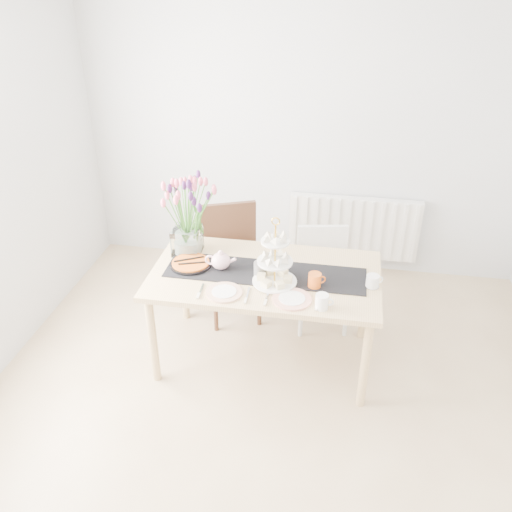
% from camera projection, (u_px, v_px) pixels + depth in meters
% --- Properties ---
extents(room_shell, '(4.50, 4.50, 4.50)m').
position_uv_depth(room_shell, '(263.00, 263.00, 2.84)').
color(room_shell, tan).
rests_on(room_shell, ground).
extents(radiator, '(1.20, 0.08, 0.60)m').
position_uv_depth(radiator, '(353.00, 227.00, 5.06)').
color(radiator, white).
rests_on(radiator, room_shell).
extents(dining_table, '(1.60, 0.90, 0.75)m').
position_uv_depth(dining_table, '(265.00, 282.00, 3.83)').
color(dining_table, tan).
rests_on(dining_table, ground).
extents(chair_brown, '(0.61, 0.61, 0.94)m').
position_uv_depth(chair_brown, '(231.00, 253.00, 4.43)').
color(chair_brown, '#3D2516').
rests_on(chair_brown, ground).
extents(chair_white, '(0.47, 0.47, 0.81)m').
position_uv_depth(chair_white, '(322.00, 270.00, 4.37)').
color(chair_white, silver).
rests_on(chair_white, ground).
extents(table_runner, '(1.40, 0.35, 0.01)m').
position_uv_depth(table_runner, '(265.00, 273.00, 3.79)').
color(table_runner, black).
rests_on(table_runner, dining_table).
extents(tulip_vase, '(0.72, 0.72, 0.62)m').
position_uv_depth(tulip_vase, '(185.00, 203.00, 3.85)').
color(tulip_vase, silver).
rests_on(tulip_vase, dining_table).
extents(cake_stand, '(0.30, 0.30, 0.44)m').
position_uv_depth(cake_stand, '(275.00, 267.00, 3.62)').
color(cake_stand, gold).
rests_on(cake_stand, dining_table).
extents(teapot, '(0.22, 0.18, 0.14)m').
position_uv_depth(teapot, '(221.00, 261.00, 3.80)').
color(teapot, silver).
rests_on(teapot, dining_table).
extents(cream_jug, '(0.11, 0.11, 0.09)m').
position_uv_depth(cream_jug, '(372.00, 281.00, 3.62)').
color(cream_jug, white).
rests_on(cream_jug, dining_table).
extents(tart_tin, '(0.30, 0.30, 0.04)m').
position_uv_depth(tart_tin, '(191.00, 264.00, 3.86)').
color(tart_tin, black).
rests_on(tart_tin, dining_table).
extents(mug_grey, '(0.11, 0.11, 0.10)m').
position_uv_depth(mug_grey, '(260.00, 269.00, 3.74)').
color(mug_grey, slate).
rests_on(mug_grey, dining_table).
extents(mug_white, '(0.09, 0.09, 0.10)m').
position_uv_depth(mug_white, '(322.00, 302.00, 3.40)').
color(mug_white, white).
rests_on(mug_white, dining_table).
extents(mug_orange, '(0.11, 0.11, 0.10)m').
position_uv_depth(mug_orange, '(315.00, 281.00, 3.61)').
color(mug_orange, orange).
rests_on(mug_orange, dining_table).
extents(plate_left, '(0.26, 0.26, 0.01)m').
position_uv_depth(plate_left, '(224.00, 292.00, 3.57)').
color(plate_left, white).
rests_on(plate_left, dining_table).
extents(plate_right, '(0.27, 0.27, 0.01)m').
position_uv_depth(plate_right, '(292.00, 299.00, 3.50)').
color(plate_right, silver).
rests_on(plate_right, dining_table).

